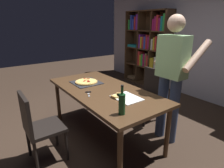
# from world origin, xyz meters

# --- Properties ---
(ground_plane) EXTENTS (12.00, 12.00, 0.00)m
(ground_plane) POSITION_xyz_m (0.00, 0.00, 0.00)
(ground_plane) COLOR #38281E
(back_wall) EXTENTS (6.40, 0.10, 2.80)m
(back_wall) POSITION_xyz_m (0.00, 2.60, 1.40)
(back_wall) COLOR #BCB7C6
(back_wall) RESTS_ON ground_plane
(dining_table) EXTENTS (1.89, 0.91, 0.75)m
(dining_table) POSITION_xyz_m (0.00, 0.00, 0.68)
(dining_table) COLOR #4C331E
(dining_table) RESTS_ON ground_plane
(chair_near_camera) EXTENTS (0.42, 0.42, 0.90)m
(chair_near_camera) POSITION_xyz_m (-0.00, -0.94, 0.51)
(chair_near_camera) COLOR black
(chair_near_camera) RESTS_ON ground_plane
(chair_far_side) EXTENTS (0.42, 0.42, 0.90)m
(chair_far_side) POSITION_xyz_m (0.00, 0.94, 0.51)
(chair_far_side) COLOR black
(chair_far_side) RESTS_ON ground_plane
(bookshelf) EXTENTS (1.40, 0.35, 1.95)m
(bookshelf) POSITION_xyz_m (-1.39, 2.38, 0.98)
(bookshelf) COLOR #513823
(bookshelf) RESTS_ON ground_plane
(person_serving_pizza) EXTENTS (0.55, 0.54, 1.75)m
(person_serving_pizza) POSITION_xyz_m (0.59, 0.72, 1.00)
(person_serving_pizza) COLOR #38476B
(person_serving_pizza) RESTS_ON ground_plane
(pepperoni_pizza_on_tray) EXTENTS (0.41, 0.41, 0.04)m
(pepperoni_pizza_on_tray) POSITION_xyz_m (-0.40, -0.06, 0.77)
(pepperoni_pizza_on_tray) COLOR #2D2D33
(pepperoni_pizza_on_tray) RESTS_ON dining_table
(pizza_slices_on_towel) EXTENTS (0.36, 0.29, 0.03)m
(pizza_slices_on_towel) POSITION_xyz_m (0.41, 0.03, 0.76)
(pizza_slices_on_towel) COLOR white
(pizza_slices_on_towel) RESTS_ON dining_table
(wine_bottle) EXTENTS (0.07, 0.07, 0.32)m
(wine_bottle) POSITION_xyz_m (0.74, -0.26, 0.87)
(wine_bottle) COLOR #194723
(wine_bottle) RESTS_ON dining_table
(kitchen_scissors) EXTENTS (0.20, 0.13, 0.01)m
(kitchen_scissors) POSITION_xyz_m (0.02, -0.25, 0.76)
(kitchen_scissors) COLOR silver
(kitchen_scissors) RESTS_ON dining_table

